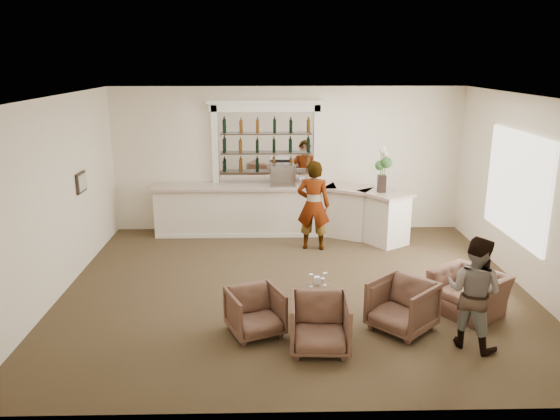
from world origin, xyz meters
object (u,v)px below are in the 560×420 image
object	(u,v)px
armchair_far	(469,293)
espresso_machine	(282,175)
armchair_center	(320,324)
flower_vase	(382,167)
armchair_right	(402,306)
sommelier	(313,205)
guest	(474,292)
armchair_left	(255,312)
cocktail_table	(319,303)
bar_counter	(281,211)

from	to	relation	value
armchair_far	espresso_machine	bearing A→B (deg)	178.05
armchair_center	flower_vase	xyz separation A→B (m)	(1.73, 4.51, 1.31)
espresso_machine	armchair_right	bearing A→B (deg)	-73.64
armchair_far	armchair_center	bearing A→B (deg)	-102.96
sommelier	guest	world-z (taller)	sommelier
armchair_far	guest	bearing A→B (deg)	-55.14
flower_vase	armchair_right	bearing A→B (deg)	-96.65
armchair_left	espresso_machine	bearing A→B (deg)	61.05
cocktail_table	guest	xyz separation A→B (m)	(2.04, -0.90, 0.55)
sommelier	espresso_machine	world-z (taller)	sommelier
armchair_right	bar_counter	bearing A→B (deg)	156.40
guest	armchair_center	distance (m)	2.16
bar_counter	armchair_center	distance (m)	5.11
sommelier	armchair_far	bearing A→B (deg)	135.39
bar_counter	armchair_right	xyz separation A→B (m)	(1.66, -4.56, -0.19)
cocktail_table	sommelier	xyz separation A→B (m)	(0.17, 3.21, 0.69)
bar_counter	armchair_far	size ratio (longest dim) A/B	5.61
guest	armchair_far	world-z (taller)	guest
cocktail_table	armchair_left	xyz separation A→B (m)	(-0.97, -0.48, 0.09)
armchair_right	armchair_far	distance (m)	1.31
cocktail_table	armchair_left	bearing A→B (deg)	-153.44
armchair_left	flower_vase	bearing A→B (deg)	34.45
armchair_center	espresso_machine	bearing A→B (deg)	96.58
bar_counter	sommelier	xyz separation A→B (m)	(0.64, -0.94, 0.37)
cocktail_table	armchair_right	bearing A→B (deg)	-19.31
bar_counter	armchair_center	bearing A→B (deg)	-85.61
armchair_left	espresso_machine	size ratio (longest dim) A/B	1.37
armchair_left	armchair_right	world-z (taller)	armchair_right
flower_vase	armchair_far	bearing A→B (deg)	-78.00
cocktail_table	armchair_far	bearing A→B (deg)	3.11
cocktail_table	armchair_right	xyz separation A→B (m)	(1.19, -0.42, 0.13)
guest	espresso_machine	bearing A→B (deg)	-22.20
bar_counter	sommelier	distance (m)	1.19
bar_counter	armchair_far	distance (m)	4.93
armchair_center	guest	bearing A→B (deg)	3.90
armchair_right	guest	bearing A→B (deg)	16.56
bar_counter	armchair_left	size ratio (longest dim) A/B	7.62
armchair_far	bar_counter	bearing A→B (deg)	178.62
sommelier	armchair_center	distance (m)	4.21
sommelier	espresso_machine	bearing A→B (deg)	-48.15
armchair_center	flower_vase	size ratio (longest dim) A/B	0.86
armchair_left	bar_counter	bearing A→B (deg)	61.28
armchair_right	flower_vase	xyz separation A→B (m)	(0.46, 3.97, 1.31)
armchair_center	espresso_machine	xyz separation A→B (m)	(-0.37, 5.15, 1.00)
bar_counter	cocktail_table	xyz separation A→B (m)	(0.47, -4.14, -0.32)
guest	armchair_right	distance (m)	1.06
guest	armchair_center	xyz separation A→B (m)	(-2.11, -0.05, -0.42)
bar_counter	armchair_center	world-z (taller)	bar_counter
cocktail_table	guest	size ratio (longest dim) A/B	0.36
cocktail_table	armchair_left	size ratio (longest dim) A/B	0.77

